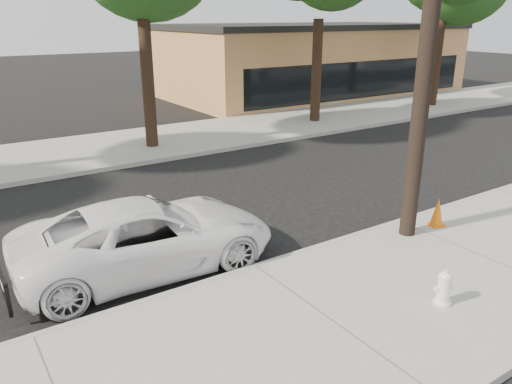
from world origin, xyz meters
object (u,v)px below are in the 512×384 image
utility_pole (431,14)px  police_cruiser (147,236)px  traffic_cone (437,212)px  fire_hydrant (444,289)px

utility_pole → police_cruiser: utility_pole is taller
police_cruiser → traffic_cone: 6.44m
police_cruiser → fire_hydrant: (3.46, -4.14, -0.25)m
police_cruiser → utility_pole: bearing=-106.7°
police_cruiser → traffic_cone: bearing=-104.4°
fire_hydrant → traffic_cone: (2.67, 2.18, 0.03)m
fire_hydrant → traffic_cone: traffic_cone is taller
fire_hydrant → police_cruiser: bearing=154.7°
fire_hydrant → traffic_cone: 3.45m
utility_pole → traffic_cone: (0.91, -0.06, -4.23)m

